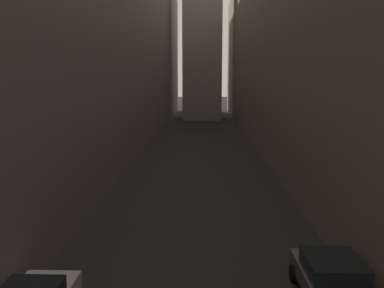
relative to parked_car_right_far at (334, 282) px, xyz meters
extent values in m
plane|color=#232326|center=(-4.40, 26.68, -0.75)|extent=(264.00, 264.00, 0.00)
cube|color=slate|center=(-15.88, 28.68, 11.08)|extent=(11.96, 108.00, 23.65)
cube|color=#756B5B|center=(6.28, 28.68, 10.58)|extent=(10.36, 108.00, 22.66)
cube|color=#4C4C51|center=(0.00, -0.05, -0.14)|extent=(1.83, 4.59, 0.62)
cube|color=black|center=(0.00, 0.14, 0.45)|extent=(1.68, 2.04, 0.56)
cylinder|color=black|center=(-0.92, 1.51, -0.45)|extent=(0.22, 0.61, 0.61)
cylinder|color=black|center=(0.92, 1.51, -0.45)|extent=(0.22, 0.61, 0.61)
camera|label=1|loc=(-4.08, -12.50, 6.26)|focal=39.61mm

